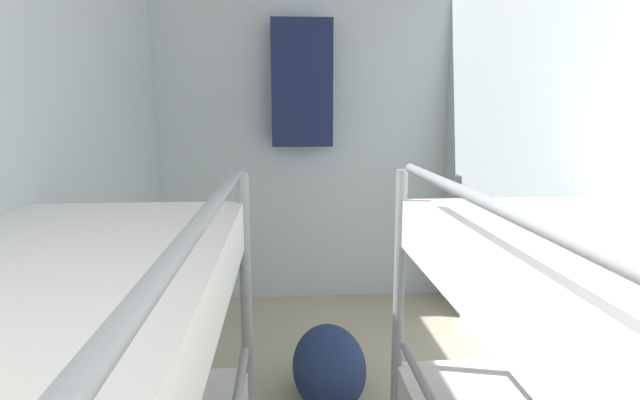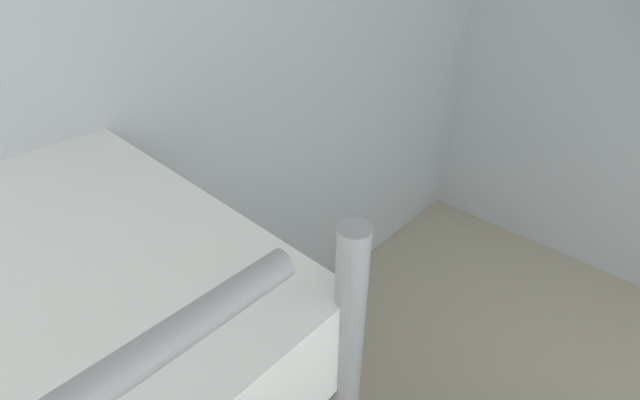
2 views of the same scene
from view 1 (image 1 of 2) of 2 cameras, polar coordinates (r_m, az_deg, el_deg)
The scene contains 4 objects.
wall_right at distance 2.13m, azimuth 32.74°, elevation 0.79°, with size 0.06×4.36×2.36m.
wall_back at distance 3.85m, azimuth -1.88°, elevation 5.88°, with size 2.32×0.06×2.36m.
duffel_bag at distance 2.67m, azimuth 1.04°, elevation -18.44°, with size 0.37×0.60×0.37m.
hanging_coat at distance 3.69m, azimuth -2.06°, elevation 13.15°, with size 0.44×0.12×0.90m.
Camera 1 is at (-0.15, 0.44, 1.47)m, focal length 28.00 mm.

